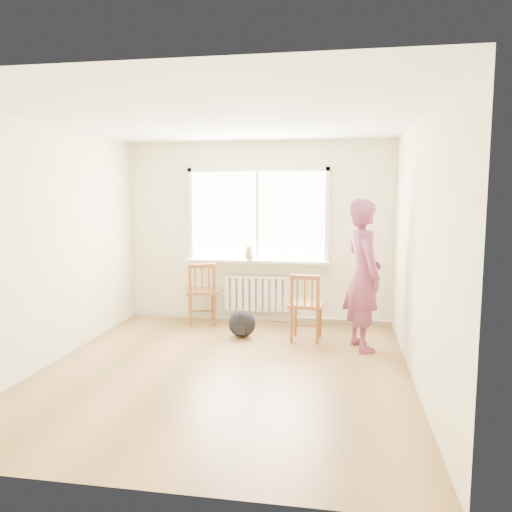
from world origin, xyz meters
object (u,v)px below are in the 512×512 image
at_px(cat, 250,253).
at_px(chair_left, 202,293).
at_px(backpack, 242,324).
at_px(chair_right, 306,307).
at_px(person, 363,275).

bearing_deg(cat, chair_left, -166.90).
xyz_separation_m(chair_left, backpack, (0.71, -0.54, -0.28)).
bearing_deg(cat, chair_right, -44.56).
relative_size(chair_right, cat, 2.40).
height_order(chair_right, cat, cat).
distance_m(chair_left, cat, 0.92).
height_order(person, backpack, person).
relative_size(chair_right, person, 0.48).
height_order(chair_right, person, person).
distance_m(chair_left, person, 2.45).
bearing_deg(chair_right, backpack, 2.18).
xyz_separation_m(chair_left, cat, (0.68, 0.20, 0.58)).
distance_m(person, cat, 1.88).
distance_m(chair_left, backpack, 0.94).
bearing_deg(chair_left, cat, 178.21).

